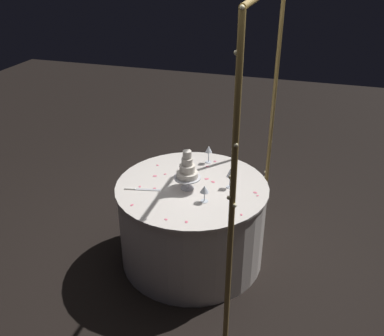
{
  "coord_description": "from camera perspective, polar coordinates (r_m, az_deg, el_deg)",
  "views": [
    {
      "loc": [
        2.9,
        0.89,
        2.51
      ],
      "look_at": [
        0.0,
        0.0,
        0.91
      ],
      "focal_mm": 39.58,
      "sensor_mm": 36.0,
      "label": 1
    }
  ],
  "objects": [
    {
      "name": "wine_glass_0",
      "position": [
        3.25,
        1.7,
        -2.95
      ],
      "size": [
        0.07,
        0.07,
        0.14
      ],
      "color": "silver",
      "rests_on": "main_table"
    },
    {
      "name": "main_table",
      "position": [
        3.72,
        0.0,
        -7.3
      ],
      "size": [
        1.28,
        1.28,
        0.75
      ],
      "color": "silver",
      "rests_on": "ground"
    },
    {
      "name": "rose_petal_13",
      "position": [
        3.48,
        -5.06,
        -2.74
      ],
      "size": [
        0.03,
        0.03,
        0.0
      ],
      "primitive_type": "ellipsoid",
      "rotation": [
        0.0,
        0.0,
        5.1
      ],
      "color": "#EA6B84",
      "rests_on": "main_table"
    },
    {
      "name": "rose_petal_12",
      "position": [
        3.16,
        6.67,
        -6.27
      ],
      "size": [
        0.03,
        0.03,
        0.0
      ],
      "primitive_type": "ellipsoid",
      "rotation": [
        0.0,
        0.0,
        3.57
      ],
      "color": "#EA6B84",
      "rests_on": "main_table"
    },
    {
      "name": "rose_petal_11",
      "position": [
        3.07,
        -0.76,
        -7.27
      ],
      "size": [
        0.04,
        0.03,
        0.0
      ],
      "primitive_type": "ellipsoid",
      "rotation": [
        0.0,
        0.0,
        3.51
      ],
      "color": "#EA6B84",
      "rests_on": "main_table"
    },
    {
      "name": "rose_petal_14",
      "position": [
        3.66,
        -5.03,
        -1.08
      ],
      "size": [
        0.04,
        0.05,
        0.0
      ],
      "primitive_type": "ellipsoid",
      "rotation": [
        0.0,
        0.0,
        1.92
      ],
      "color": "#EA6B84",
      "rests_on": "main_table"
    },
    {
      "name": "wine_glass_2",
      "position": [
        3.83,
        2.26,
        2.45
      ],
      "size": [
        0.06,
        0.06,
        0.17
      ],
      "color": "silver",
      "rests_on": "main_table"
    },
    {
      "name": "rose_petal_6",
      "position": [
        3.45,
        8.52,
        -3.28
      ],
      "size": [
        0.03,
        0.04,
        0.0
      ],
      "primitive_type": "ellipsoid",
      "rotation": [
        0.0,
        0.0,
        4.41
      ],
      "color": "#EA6B84",
      "rests_on": "main_table"
    },
    {
      "name": "rose_petal_9",
      "position": [
        3.41,
        8.83,
        -3.69
      ],
      "size": [
        0.03,
        0.03,
        0.0
      ],
      "primitive_type": "ellipsoid",
      "rotation": [
        0.0,
        0.0,
        2.46
      ],
      "color": "#EA6B84",
      "rests_on": "main_table"
    },
    {
      "name": "ground_plane",
      "position": [
        3.94,
        0.0,
        -11.74
      ],
      "size": [
        12.0,
        12.0,
        0.0
      ],
      "primitive_type": "plane",
      "color": "black"
    },
    {
      "name": "rose_petal_2",
      "position": [
        3.9,
        3.11,
        0.91
      ],
      "size": [
        0.03,
        0.03,
        0.0
      ],
      "primitive_type": "ellipsoid",
      "rotation": [
        0.0,
        0.0,
        1.39
      ],
      "color": "#EA6B84",
      "rests_on": "main_table"
    },
    {
      "name": "tiered_cake",
      "position": [
        3.39,
        -0.65,
        -0.34
      ],
      "size": [
        0.22,
        0.22,
        0.34
      ],
      "color": "silver",
      "rests_on": "main_table"
    },
    {
      "name": "rose_petal_16",
      "position": [
        3.69,
        -3.65,
        -0.82
      ],
      "size": [
        0.03,
        0.03,
        0.0
      ],
      "primitive_type": "ellipsoid",
      "rotation": [
        0.0,
        0.0,
        5.51
      ],
      "color": "#EA6B84",
      "rests_on": "main_table"
    },
    {
      "name": "rose_petal_8",
      "position": [
        3.8,
        -0.73,
        0.16
      ],
      "size": [
        0.03,
        0.03,
        0.0
      ],
      "primitive_type": "ellipsoid",
      "rotation": [
        0.0,
        0.0,
        2.69
      ],
      "color": "#EA6B84",
      "rests_on": "main_table"
    },
    {
      "name": "rose_petal_10",
      "position": [
        3.81,
        2.09,
        0.22
      ],
      "size": [
        0.02,
        0.04,
        0.0
      ],
      "primitive_type": "ellipsoid",
      "rotation": [
        0.0,
        0.0,
        1.56
      ],
      "color": "#EA6B84",
      "rests_on": "main_table"
    },
    {
      "name": "decorative_arch",
      "position": [
        3.11,
        9.2,
        7.71
      ],
      "size": [
        1.86,
        0.06,
        2.28
      ],
      "color": "olive",
      "rests_on": "ground"
    },
    {
      "name": "rose_petal_3",
      "position": [
        3.56,
        2.84,
        -1.87
      ],
      "size": [
        0.04,
        0.05,
        0.0
      ],
      "primitive_type": "ellipsoid",
      "rotation": [
        0.0,
        0.0,
        1.09
      ],
      "color": "#EA6B84",
      "rests_on": "main_table"
    },
    {
      "name": "rose_petal_17",
      "position": [
        3.66,
        -1.85,
        -1.0
      ],
      "size": [
        0.03,
        0.03,
        0.0
      ],
      "primitive_type": "ellipsoid",
      "rotation": [
        0.0,
        0.0,
        5.59
      ],
      "color": "#EA6B84",
      "rests_on": "main_table"
    },
    {
      "name": "rose_petal_5",
      "position": [
        3.59,
        0.31,
        -1.61
      ],
      "size": [
        0.04,
        0.04,
        0.0
      ],
      "primitive_type": "ellipsoid",
      "rotation": [
        0.0,
        0.0,
        5.3
      ],
      "color": "#EA6B84",
      "rests_on": "main_table"
    },
    {
      "name": "rose_petal_18",
      "position": [
        3.84,
        -4.66,
        0.38
      ],
      "size": [
        0.03,
        0.03,
        0.0
      ],
      "primitive_type": "ellipsoid",
      "rotation": [
        0.0,
        0.0,
        1.17
      ],
      "color": "#EA6B84",
      "rests_on": "main_table"
    },
    {
      "name": "wine_glass_1",
      "position": [
        3.44,
        5.18,
        -0.74
      ],
      "size": [
        0.06,
        0.06,
        0.17
      ],
      "color": "silver",
      "rests_on": "main_table"
    },
    {
      "name": "rose_petal_4",
      "position": [
        3.59,
        -1.57,
        -1.6
      ],
      "size": [
        0.03,
        0.03,
        0.0
      ],
      "primitive_type": "ellipsoid",
      "rotation": [
        0.0,
        0.0,
        5.25
      ],
      "color": "#EA6B84",
      "rests_on": "main_table"
    },
    {
      "name": "cake_knife",
      "position": [
        3.48,
        -6.98,
        -2.86
      ],
      "size": [
        0.08,
        0.29,
        0.01
      ],
      "color": "silver",
      "rests_on": "main_table"
    },
    {
      "name": "rose_petal_0",
      "position": [
        3.1,
        -3.53,
        -6.93
      ],
      "size": [
        0.03,
        0.03,
        0.0
      ],
      "primitive_type": "ellipsoid",
      "rotation": [
        0.0,
        0.0,
        1.23
      ],
      "color": "#EA6B84",
      "rests_on": "main_table"
    },
    {
      "name": "rose_petal_1",
      "position": [
        3.29,
        -8.1,
        -4.96
      ],
      "size": [
        0.04,
        0.03,
        0.0
      ],
      "primitive_type": "ellipsoid",
      "rotation": [
        0.0,
        0.0,
        5.98
      ],
      "color": "#EA6B84",
      "rests_on": "main_table"
    },
    {
      "name": "rose_petal_15",
      "position": [
        3.61,
        1.99,
        -1.47
      ],
      "size": [
        0.04,
        0.05,
        0.0
      ],
      "primitive_type": "ellipsoid",
      "rotation": [
        0.0,
        0.0,
        5.08
      ],
      "color": "#EA6B84",
      "rests_on": "main_table"
    },
    {
      "name": "rose_petal_7",
      "position": [
        3.52,
        -7.04,
        -2.5
      ],
      "size": [
        0.03,
        0.03,
        0.0
      ],
      "primitive_type": "ellipsoid",
      "rotation": [
        0.0,
        0.0,
        0.39
      ],
      "color": "#EA6B84",
      "rests_on": "main_table"
    }
  ]
}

